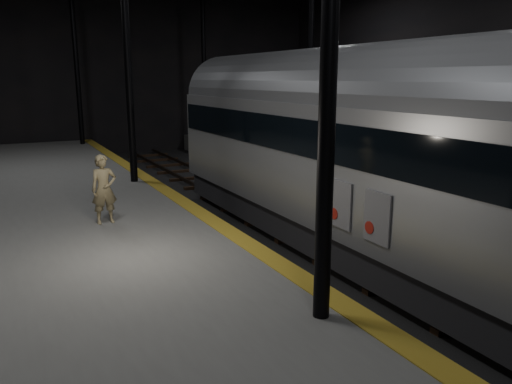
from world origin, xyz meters
TOP-DOWN VIEW (x-y plane):
  - ground at (0.00, 0.00)m, footprint 44.00×44.00m
  - platform_left at (-7.50, 0.00)m, footprint 9.00×43.80m
  - tactile_strip at (-3.25, 0.00)m, footprint 0.50×43.80m
  - track at (0.00, 0.00)m, footprint 2.40×43.00m
  - train at (-0.00, -1.58)m, footprint 3.03×20.24m
  - woman at (-5.80, 2.96)m, footprint 0.68×0.47m

SIDE VIEW (x-z plane):
  - ground at x=0.00m, z-range 0.00..0.00m
  - track at x=0.00m, z-range -0.05..0.19m
  - platform_left at x=-7.50m, z-range 0.00..1.00m
  - tactile_strip at x=-3.25m, z-range 1.00..1.01m
  - woman at x=-5.80m, z-range 1.00..2.80m
  - train at x=0.00m, z-range 0.31..5.72m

